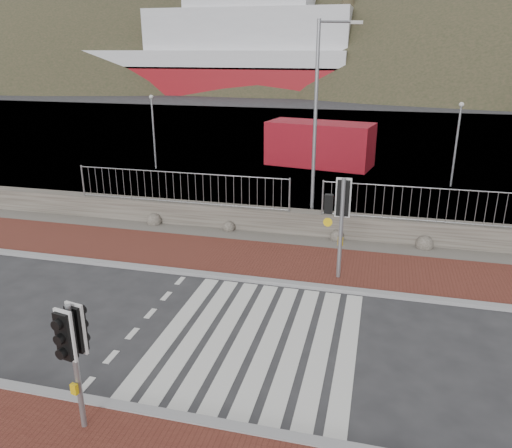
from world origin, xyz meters
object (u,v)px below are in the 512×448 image
(ferry, at_px, (210,56))
(streetlight, at_px, (319,117))
(traffic_signal_near, at_px, (73,342))
(shipping_container, at_px, (320,144))
(traffic_signal_far, at_px, (341,207))

(ferry, bearing_deg, streetlight, -67.40)
(traffic_signal_near, distance_m, streetlight, 12.29)
(ferry, relative_size, shipping_container, 8.31)
(ferry, distance_m, traffic_signal_near, 75.02)
(streetlight, bearing_deg, shipping_container, 72.40)
(shipping_container, bearing_deg, ferry, 126.38)
(streetlight, bearing_deg, traffic_signal_near, -126.26)
(traffic_signal_near, xyz_separation_m, traffic_signal_far, (3.81, 7.41, 0.43))
(ferry, bearing_deg, shipping_container, -64.19)
(ferry, xyz_separation_m, traffic_signal_far, (26.15, -64.12, -3.12))
(traffic_signal_near, relative_size, shipping_container, 0.42)
(streetlight, bearing_deg, traffic_signal_far, -97.83)
(traffic_signal_far, bearing_deg, traffic_signal_near, 61.85)
(traffic_signal_near, relative_size, streetlight, 0.34)
(ferry, relative_size, traffic_signal_far, 16.11)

